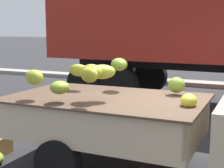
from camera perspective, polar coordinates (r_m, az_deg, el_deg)
The scene contains 0 objects.
Camera 1 is at (1.09, -4.56, 2.01)m, focal length 53.61 mm.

